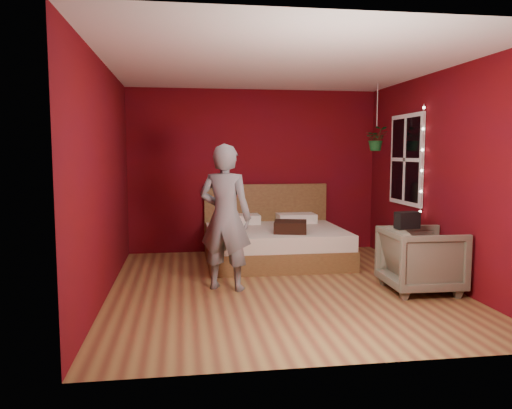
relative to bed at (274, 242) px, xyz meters
The scene contains 10 objects.
floor 1.49m from the bed, 97.30° to the right, with size 4.50×4.50×0.00m, color olive.
room_walls 2.02m from the bed, 97.30° to the right, with size 4.04×4.54×2.62m.
window 2.22m from the bed, 17.15° to the right, with size 0.05×0.97×1.27m.
fairy_lights 2.39m from the bed, 31.48° to the right, with size 0.04×0.04×1.45m.
bed is the anchor object (origin of this frame).
person 1.78m from the bed, 120.10° to the right, with size 0.62×0.41×1.70m, color slate.
armchair 2.33m from the bed, 53.82° to the right, with size 0.80×0.82×0.75m, color #6A6854.
handbag 2.32m from the bed, 58.52° to the right, with size 0.27×0.13×0.19m, color black.
throw_pillow 0.58m from the bed, 73.41° to the right, with size 0.44×0.44×0.16m, color black.
hanging_plant 2.13m from the bed, ahead, with size 0.38×0.35×0.98m.
Camera 1 is at (-1.15, -5.73, 1.60)m, focal length 35.00 mm.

